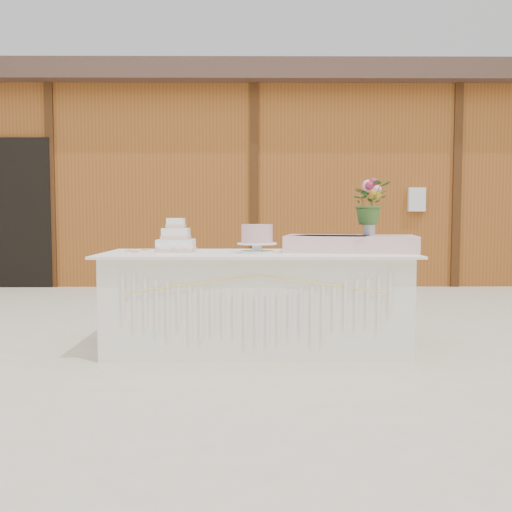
{
  "coord_description": "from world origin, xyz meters",
  "views": [
    {
      "loc": [
        -0.03,
        -4.47,
        1.05
      ],
      "look_at": [
        0.0,
        0.3,
        0.72
      ],
      "focal_mm": 40.0,
      "sensor_mm": 36.0,
      "label": 1
    }
  ],
  "objects": [
    {
      "name": "cake_table",
      "position": [
        0.0,
        -0.0,
        0.39
      ],
      "size": [
        2.4,
        1.0,
        0.77
      ],
      "color": "silver",
      "rests_on": "ground"
    },
    {
      "name": "loose_flowers",
      "position": [
        -0.96,
        0.11,
        0.78
      ],
      "size": [
        0.21,
        0.35,
        0.02
      ],
      "primitive_type": null,
      "rotation": [
        0.0,
        0.0,
        -0.25
      ],
      "color": "pink",
      "rests_on": "cake_table"
    },
    {
      "name": "flower_vase",
      "position": [
        0.91,
        0.13,
        0.97
      ],
      "size": [
        0.1,
        0.1,
        0.14
      ],
      "primitive_type": "cylinder",
      "color": "#BCBCC2",
      "rests_on": "satin_runner"
    },
    {
      "name": "barn",
      "position": [
        -0.01,
        5.99,
        1.68
      ],
      "size": [
        12.6,
        4.6,
        3.3
      ],
      "color": "brown",
      "rests_on": "ground"
    },
    {
      "name": "ground",
      "position": [
        0.0,
        0.0,
        0.0
      ],
      "size": [
        80.0,
        80.0,
        0.0
      ],
      "primitive_type": "plane",
      "color": "beige",
      "rests_on": "ground"
    },
    {
      "name": "satin_runner",
      "position": [
        0.76,
        0.11,
        0.83
      ],
      "size": [
        1.11,
        0.76,
        0.13
      ],
      "primitive_type": "cube",
      "rotation": [
        0.0,
        0.0,
        -0.16
      ],
      "color": "beige",
      "rests_on": "cake_table"
    },
    {
      "name": "bouquet",
      "position": [
        0.91,
        0.13,
        1.21
      ],
      "size": [
        0.39,
        0.37,
        0.35
      ],
      "primitive_type": "imported",
      "rotation": [
        0.0,
        0.0,
        0.38
      ],
      "color": "#355B24",
      "rests_on": "flower_vase"
    },
    {
      "name": "pink_cake_stand",
      "position": [
        0.01,
        -0.07,
        0.89
      ],
      "size": [
        0.31,
        0.31,
        0.22
      ],
      "color": "white",
      "rests_on": "cake_table"
    },
    {
      "name": "wedding_cake",
      "position": [
        -0.64,
        0.1,
        0.86
      ],
      "size": [
        0.3,
        0.3,
        0.27
      ],
      "rotation": [
        0.0,
        0.0,
        -0.0
      ],
      "color": "white",
      "rests_on": "cake_table"
    }
  ]
}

